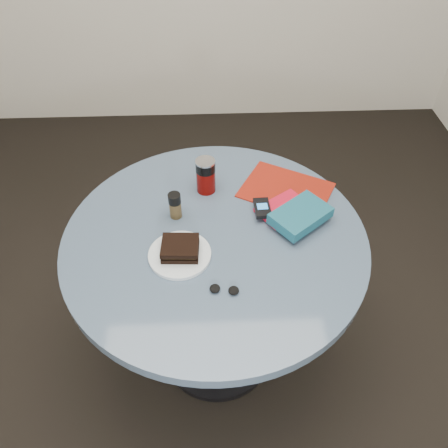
{
  "coord_description": "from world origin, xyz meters",
  "views": [
    {
      "loc": [
        -0.01,
        -0.98,
        1.79
      ],
      "look_at": [
        0.03,
        0.0,
        0.8
      ],
      "focal_mm": 35.0,
      "sensor_mm": 36.0,
      "label": 1
    }
  ],
  "objects_px": {
    "sandwich": "(180,248)",
    "mp3_player": "(262,208)",
    "plate": "(180,255)",
    "soda_can": "(206,176)",
    "headphones": "(224,290)",
    "novel": "(301,215)",
    "table": "(216,267)",
    "red_book": "(283,209)",
    "magazine": "(286,190)",
    "pepper_grinder": "(175,205)"
  },
  "relations": [
    {
      "from": "red_book",
      "to": "mp3_player",
      "type": "xyz_separation_m",
      "value": [
        -0.08,
        -0.01,
        0.01
      ]
    },
    {
      "from": "sandwich",
      "to": "soda_can",
      "type": "relative_size",
      "value": 0.91
    },
    {
      "from": "plate",
      "to": "sandwich",
      "type": "relative_size",
      "value": 1.66
    },
    {
      "from": "plate",
      "to": "headphones",
      "type": "height_order",
      "value": "headphones"
    },
    {
      "from": "plate",
      "to": "pepper_grinder",
      "type": "bearing_deg",
      "value": 95.68
    },
    {
      "from": "soda_can",
      "to": "mp3_player",
      "type": "height_order",
      "value": "soda_can"
    },
    {
      "from": "plate",
      "to": "headphones",
      "type": "xyz_separation_m",
      "value": [
        0.13,
        -0.14,
        0.0
      ]
    },
    {
      "from": "magazine",
      "to": "novel",
      "type": "relative_size",
      "value": 1.59
    },
    {
      "from": "table",
      "to": "red_book",
      "type": "height_order",
      "value": "red_book"
    },
    {
      "from": "magazine",
      "to": "mp3_player",
      "type": "height_order",
      "value": "mp3_player"
    },
    {
      "from": "pepper_grinder",
      "to": "headphones",
      "type": "relative_size",
      "value": 1.07
    },
    {
      "from": "soda_can",
      "to": "mp3_player",
      "type": "distance_m",
      "value": 0.24
    },
    {
      "from": "sandwich",
      "to": "magazine",
      "type": "height_order",
      "value": "sandwich"
    },
    {
      "from": "plate",
      "to": "table",
      "type": "bearing_deg",
      "value": 37.49
    },
    {
      "from": "sandwich",
      "to": "mp3_player",
      "type": "distance_m",
      "value": 0.33
    },
    {
      "from": "novel",
      "to": "headphones",
      "type": "xyz_separation_m",
      "value": [
        -0.26,
        -0.27,
        -0.03
      ]
    },
    {
      "from": "plate",
      "to": "sandwich",
      "type": "distance_m",
      "value": 0.03
    },
    {
      "from": "soda_can",
      "to": "headphones",
      "type": "distance_m",
      "value": 0.46
    },
    {
      "from": "plate",
      "to": "mp3_player",
      "type": "relative_size",
      "value": 2.08
    },
    {
      "from": "pepper_grinder",
      "to": "red_book",
      "type": "relative_size",
      "value": 0.56
    },
    {
      "from": "magazine",
      "to": "sandwich",
      "type": "bearing_deg",
      "value": -112.91
    },
    {
      "from": "soda_can",
      "to": "magazine",
      "type": "distance_m",
      "value": 0.3
    },
    {
      "from": "red_book",
      "to": "novel",
      "type": "height_order",
      "value": "novel"
    },
    {
      "from": "soda_can",
      "to": "magazine",
      "type": "relative_size",
      "value": 0.43
    },
    {
      "from": "magazine",
      "to": "novel",
      "type": "height_order",
      "value": "novel"
    },
    {
      "from": "sandwich",
      "to": "novel",
      "type": "height_order",
      "value": "novel"
    },
    {
      "from": "sandwich",
      "to": "mp3_player",
      "type": "bearing_deg",
      "value": 32.79
    },
    {
      "from": "soda_can",
      "to": "pepper_grinder",
      "type": "distance_m",
      "value": 0.17
    },
    {
      "from": "sandwich",
      "to": "headphones",
      "type": "height_order",
      "value": "sandwich"
    },
    {
      "from": "plate",
      "to": "novel",
      "type": "height_order",
      "value": "novel"
    },
    {
      "from": "red_book",
      "to": "mp3_player",
      "type": "height_order",
      "value": "mp3_player"
    },
    {
      "from": "magazine",
      "to": "plate",
      "type": "bearing_deg",
      "value": -112.82
    },
    {
      "from": "magazine",
      "to": "pepper_grinder",
      "type": "bearing_deg",
      "value": -134.7
    },
    {
      "from": "magazine",
      "to": "table",
      "type": "bearing_deg",
      "value": -112.48
    },
    {
      "from": "magazine",
      "to": "red_book",
      "type": "height_order",
      "value": "red_book"
    },
    {
      "from": "plate",
      "to": "soda_can",
      "type": "bearing_deg",
      "value": 74.57
    },
    {
      "from": "pepper_grinder",
      "to": "magazine",
      "type": "bearing_deg",
      "value": 16.42
    },
    {
      "from": "novel",
      "to": "red_book",
      "type": "bearing_deg",
      "value": 88.38
    },
    {
      "from": "pepper_grinder",
      "to": "headphones",
      "type": "bearing_deg",
      "value": -64.85
    },
    {
      "from": "headphones",
      "to": "plate",
      "type": "bearing_deg",
      "value": 133.35
    },
    {
      "from": "pepper_grinder",
      "to": "magazine",
      "type": "relative_size",
      "value": 0.32
    },
    {
      "from": "table",
      "to": "headphones",
      "type": "relative_size",
      "value": 10.98
    },
    {
      "from": "novel",
      "to": "headphones",
      "type": "height_order",
      "value": "novel"
    },
    {
      "from": "table",
      "to": "pepper_grinder",
      "type": "xyz_separation_m",
      "value": [
        -0.13,
        0.1,
        0.21
      ]
    },
    {
      "from": "sandwich",
      "to": "plate",
      "type": "bearing_deg",
      "value": -132.7
    },
    {
      "from": "soda_can",
      "to": "table",
      "type": "bearing_deg",
      "value": -83.68
    },
    {
      "from": "pepper_grinder",
      "to": "mp3_player",
      "type": "xyz_separation_m",
      "value": [
        0.29,
        -0.0,
        -0.02
      ]
    },
    {
      "from": "soda_can",
      "to": "magazine",
      "type": "xyz_separation_m",
      "value": [
        0.29,
        -0.02,
        -0.06
      ]
    },
    {
      "from": "magazine",
      "to": "red_book",
      "type": "distance_m",
      "value": 0.11
    },
    {
      "from": "magazine",
      "to": "red_book",
      "type": "xyz_separation_m",
      "value": [
        -0.03,
        -0.11,
        0.01
      ]
    }
  ]
}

